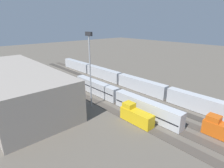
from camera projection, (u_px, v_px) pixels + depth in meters
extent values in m
plane|color=#60594F|center=(116.00, 95.00, 70.67)|extent=(400.00, 400.00, 0.00)
cube|color=#4C443D|center=(133.00, 88.00, 76.98)|extent=(140.00, 2.80, 0.12)
cube|color=#3D3833|center=(125.00, 91.00, 73.82)|extent=(140.00, 2.80, 0.12)
cube|color=#4C443D|center=(116.00, 94.00, 70.65)|extent=(140.00, 2.80, 0.12)
cube|color=#4C443D|center=(106.00, 98.00, 67.48)|extent=(140.00, 2.80, 0.12)
cube|color=#4C443D|center=(95.00, 101.00, 64.31)|extent=(140.00, 2.80, 0.12)
cube|color=gold|center=(137.00, 117.00, 50.17)|extent=(10.00, 3.00, 3.60)
cube|color=gold|center=(129.00, 105.00, 51.47)|extent=(3.00, 2.70, 1.40)
cube|color=silver|center=(202.00, 104.00, 56.06)|extent=(23.00, 3.00, 5.00)
cube|color=silver|center=(141.00, 85.00, 73.08)|extent=(23.00, 3.00, 5.00)
cube|color=silver|center=(103.00, 73.00, 90.11)|extent=(23.00, 3.00, 5.00)
cube|color=silver|center=(77.00, 65.00, 107.14)|extent=(23.00, 3.00, 5.00)
cube|color=silver|center=(146.00, 108.00, 53.58)|extent=(23.00, 3.00, 5.00)
cube|color=black|center=(146.00, 110.00, 53.74)|extent=(22.40, 3.06, 0.36)
cube|color=silver|center=(96.00, 87.00, 70.61)|extent=(23.00, 3.00, 5.00)
cube|color=black|center=(96.00, 87.00, 70.53)|extent=(22.40, 3.06, 0.36)
cube|color=#D85914|center=(214.00, 118.00, 44.41)|extent=(3.00, 2.70, 1.40)
cylinder|color=#9EA0A5|center=(90.00, 73.00, 57.19)|extent=(0.44, 0.44, 22.85)
cube|color=#262628|center=(89.00, 34.00, 53.32)|extent=(2.80, 0.70, 1.20)
cube|color=#9E9389|center=(15.00, 86.00, 62.03)|extent=(54.51, 20.94, 12.17)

